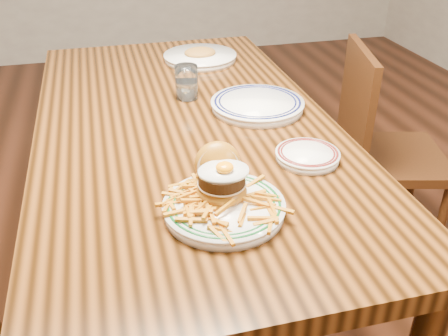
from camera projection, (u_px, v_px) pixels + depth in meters
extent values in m
plane|color=black|center=(193.00, 304.00, 1.85)|extent=(6.00, 6.00, 0.00)
cube|color=black|center=(185.00, 128.00, 1.48)|extent=(0.85, 1.60, 0.05)
cylinder|color=black|center=(77.00, 142.00, 2.21)|extent=(0.07, 0.07, 0.70)
cylinder|color=black|center=(236.00, 124.00, 2.37)|extent=(0.07, 0.07, 0.70)
cube|color=#411E0D|center=(393.00, 158.00, 1.98)|extent=(0.48, 0.48, 0.04)
cube|color=#411E0D|center=(356.00, 105.00, 1.86)|extent=(0.12, 0.39, 0.42)
cylinder|color=#411E0D|center=(412.00, 181.00, 2.23)|extent=(0.04, 0.04, 0.38)
cylinder|color=#411E0D|center=(337.00, 180.00, 2.23)|extent=(0.04, 0.04, 0.38)
cylinder|color=#411E0D|center=(440.00, 227.00, 1.94)|extent=(0.04, 0.04, 0.38)
cylinder|color=#411E0D|center=(353.00, 226.00, 1.94)|extent=(0.04, 0.04, 0.38)
cylinder|color=white|center=(224.00, 209.00, 1.06)|extent=(0.26, 0.26, 0.02)
cylinder|color=white|center=(224.00, 204.00, 1.05)|extent=(0.26, 0.26, 0.01)
torus|color=#0D491A|center=(224.00, 204.00, 1.05)|extent=(0.24, 0.24, 0.01)
torus|color=#0D491A|center=(224.00, 204.00, 1.05)|extent=(0.22, 0.22, 0.01)
ellipsoid|color=#9E6414|center=(222.00, 190.00, 1.07)|extent=(0.11, 0.11, 0.05)
cylinder|color=tan|center=(222.00, 183.00, 1.06)|extent=(0.10, 0.10, 0.00)
cylinder|color=black|center=(222.00, 177.00, 1.06)|extent=(0.10, 0.10, 0.03)
ellipsoid|color=white|center=(224.00, 171.00, 1.05)|extent=(0.11, 0.09, 0.01)
ellipsoid|color=orange|center=(225.00, 167.00, 1.04)|extent=(0.04, 0.04, 0.02)
ellipsoid|color=#9E6414|center=(218.00, 164.00, 1.11)|extent=(0.11, 0.10, 0.12)
cylinder|color=tan|center=(219.00, 168.00, 1.10)|extent=(0.10, 0.04, 0.09)
cylinder|color=white|center=(307.00, 157.00, 1.26)|extent=(0.16, 0.16, 0.02)
cylinder|color=white|center=(308.00, 153.00, 1.25)|extent=(0.16, 0.16, 0.01)
torus|color=#5C1715|center=(308.00, 152.00, 1.25)|extent=(0.15, 0.15, 0.01)
torus|color=#5C1715|center=(308.00, 152.00, 1.25)|extent=(0.14, 0.14, 0.01)
cube|color=silver|center=(313.00, 150.00, 1.26)|extent=(0.10, 0.05, 0.00)
cylinder|color=white|center=(257.00, 106.00, 1.53)|extent=(0.28, 0.28, 0.02)
cylinder|color=white|center=(257.00, 102.00, 1.52)|extent=(0.29, 0.29, 0.01)
torus|color=#0E1246|center=(257.00, 101.00, 1.52)|extent=(0.26, 0.26, 0.01)
torus|color=#0E1246|center=(257.00, 101.00, 1.52)|extent=(0.24, 0.24, 0.01)
cylinder|color=white|center=(187.00, 82.00, 1.58)|extent=(0.07, 0.07, 0.11)
cylinder|color=silver|center=(187.00, 90.00, 1.60)|extent=(0.06, 0.06, 0.05)
cylinder|color=white|center=(200.00, 58.00, 1.93)|extent=(0.27, 0.27, 0.02)
cylinder|color=white|center=(200.00, 55.00, 1.92)|extent=(0.28, 0.28, 0.01)
ellipsoid|color=#AD7931|center=(200.00, 52.00, 1.91)|extent=(0.12, 0.10, 0.04)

